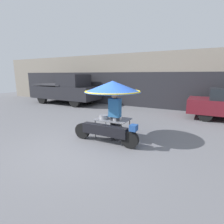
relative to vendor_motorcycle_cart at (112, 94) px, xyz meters
name	(u,v)px	position (x,y,z in m)	size (l,w,h in m)	color
ground_plane	(83,148)	(-0.35, -1.18, -1.54)	(36.00, 36.00, 0.00)	slate
shopfront_building	(156,80)	(-0.35, 7.14, 0.23)	(28.00, 2.06, 3.56)	gray
vendor_motorcycle_cart	(112,94)	(0.00, 0.00, 0.00)	(2.29, 1.89, 1.96)	black
vendor_person	(115,114)	(0.17, -0.12, -0.63)	(0.38, 0.22, 1.62)	#2D2D33
pickup_truck	(67,90)	(-6.39, 4.86, -0.50)	(5.22, 2.00, 2.17)	black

